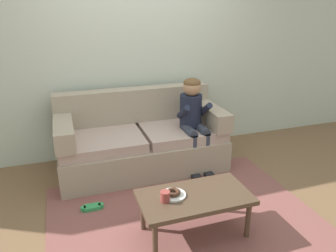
# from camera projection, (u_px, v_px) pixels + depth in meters

# --- Properties ---
(ground) EXTENTS (10.00, 10.00, 0.00)m
(ground) POSITION_uv_depth(u_px,v_px,m) (173.00, 201.00, 3.28)
(ground) COLOR brown
(wall_back) EXTENTS (8.00, 0.10, 2.80)m
(wall_back) POSITION_uv_depth(u_px,v_px,m) (137.00, 46.00, 4.03)
(wall_back) COLOR beige
(wall_back) RESTS_ON ground
(area_rug) EXTENTS (2.46, 1.80, 0.01)m
(area_rug) POSITION_uv_depth(u_px,v_px,m) (182.00, 215.00, 3.06)
(area_rug) COLOR brown
(area_rug) RESTS_ON ground
(couch) EXTENTS (1.94, 0.90, 0.92)m
(couch) POSITION_uv_depth(u_px,v_px,m) (141.00, 141.00, 3.88)
(couch) COLOR tan
(couch) RESTS_ON ground
(coffee_table) EXTENTS (0.94, 0.50, 0.39)m
(coffee_table) POSITION_uv_depth(u_px,v_px,m) (195.00, 200.00, 2.69)
(coffee_table) COLOR #4C3828
(coffee_table) RESTS_ON ground
(person_child) EXTENTS (0.34, 0.58, 1.10)m
(person_child) POSITION_uv_depth(u_px,v_px,m) (193.00, 115.00, 3.75)
(person_child) COLOR #1E2338
(person_child) RESTS_ON ground
(plate) EXTENTS (0.21, 0.21, 0.01)m
(plate) POSITION_uv_depth(u_px,v_px,m) (173.00, 195.00, 2.67)
(plate) COLOR white
(plate) RESTS_ON coffee_table
(donut) EXTENTS (0.15, 0.15, 0.04)m
(donut) POSITION_uv_depth(u_px,v_px,m) (173.00, 192.00, 2.66)
(donut) COLOR #422619
(donut) RESTS_ON plate
(mug) EXTENTS (0.08, 0.08, 0.09)m
(mug) POSITION_uv_depth(u_px,v_px,m) (165.00, 196.00, 2.58)
(mug) COLOR #993D38
(mug) RESTS_ON coffee_table
(toy_controller) EXTENTS (0.23, 0.09, 0.05)m
(toy_controller) POSITION_uv_depth(u_px,v_px,m) (92.00, 208.00, 3.13)
(toy_controller) COLOR #339E56
(toy_controller) RESTS_ON ground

